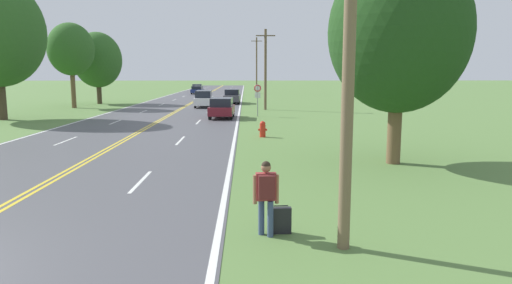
{
  "coord_description": "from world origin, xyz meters",
  "views": [
    {
      "loc": [
        6.36,
        -6.94,
        3.49
      ],
      "look_at": [
        6.69,
        8.5,
        1.14
      ],
      "focal_mm": 32.0,
      "sensor_mm": 36.0,
      "label": 1
    }
  ],
  "objects_px": {
    "traffic_sign": "(258,92)",
    "tree_left_verge": "(399,32)",
    "car_maroon_hatchback_nearest": "(222,107)",
    "car_dark_grey_sedan_mid_near": "(232,96)",
    "hitchhiker_person": "(266,191)",
    "car_white_van_approaching": "(204,98)",
    "fire_hydrant": "(263,129)",
    "suitcase": "(281,220)",
    "car_silver_sedan_receding": "(197,87)",
    "tree_mid_treeline": "(71,49)",
    "tree_behind_sign": "(98,60)",
    "car_dark_blue_hatchback_mid_far": "(197,90)"
  },
  "relations": [
    {
      "from": "fire_hydrant",
      "to": "car_silver_sedan_receding",
      "type": "xyz_separation_m",
      "value": [
        -10.23,
        63.21,
        0.27
      ]
    },
    {
      "from": "tree_behind_sign",
      "to": "car_silver_sedan_receding",
      "type": "bearing_deg",
      "value": 78.51
    },
    {
      "from": "tree_behind_sign",
      "to": "car_white_van_approaching",
      "type": "xyz_separation_m",
      "value": [
        12.29,
        -5.36,
        -4.02
      ]
    },
    {
      "from": "fire_hydrant",
      "to": "car_dark_grey_sedan_mid_near",
      "type": "height_order",
      "value": "car_dark_grey_sedan_mid_near"
    },
    {
      "from": "suitcase",
      "to": "tree_mid_treeline",
      "type": "relative_size",
      "value": 0.08
    },
    {
      "from": "hitchhiker_person",
      "to": "suitcase",
      "type": "distance_m",
      "value": 0.8
    },
    {
      "from": "traffic_sign",
      "to": "tree_left_verge",
      "type": "xyz_separation_m",
      "value": [
        4.79,
        -19.31,
        3.05
      ]
    },
    {
      "from": "tree_mid_treeline",
      "to": "car_dark_blue_hatchback_mid_far",
      "type": "distance_m",
      "value": 31.73
    },
    {
      "from": "car_white_van_approaching",
      "to": "traffic_sign",
      "type": "bearing_deg",
      "value": 25.87
    },
    {
      "from": "hitchhiker_person",
      "to": "traffic_sign",
      "type": "xyz_separation_m",
      "value": [
        0.51,
        27.21,
        0.93
      ]
    },
    {
      "from": "suitcase",
      "to": "fire_hydrant",
      "type": "height_order",
      "value": "fire_hydrant"
    },
    {
      "from": "tree_left_verge",
      "to": "car_dark_blue_hatchback_mid_far",
      "type": "bearing_deg",
      "value": 103.21
    },
    {
      "from": "tree_left_verge",
      "to": "car_dark_grey_sedan_mid_near",
      "type": "bearing_deg",
      "value": 101.77
    },
    {
      "from": "tree_mid_treeline",
      "to": "car_white_van_approaching",
      "type": "bearing_deg",
      "value": 2.99
    },
    {
      "from": "traffic_sign",
      "to": "car_maroon_hatchback_nearest",
      "type": "distance_m",
      "value": 3.32
    },
    {
      "from": "suitcase",
      "to": "car_dark_grey_sedan_mid_near",
      "type": "relative_size",
      "value": 0.13
    },
    {
      "from": "car_dark_grey_sedan_mid_near",
      "to": "car_dark_blue_hatchback_mid_far",
      "type": "xyz_separation_m",
      "value": [
        -6.47,
        23.65,
        -0.11
      ]
    },
    {
      "from": "tree_left_verge",
      "to": "car_silver_sedan_receding",
      "type": "relative_size",
      "value": 1.77
    },
    {
      "from": "car_dark_blue_hatchback_mid_far",
      "to": "car_dark_grey_sedan_mid_near",
      "type": "bearing_deg",
      "value": -163.51
    },
    {
      "from": "hitchhiker_person",
      "to": "tree_mid_treeline",
      "type": "relative_size",
      "value": 0.2
    },
    {
      "from": "fire_hydrant",
      "to": "car_silver_sedan_receding",
      "type": "relative_size",
      "value": 0.19
    },
    {
      "from": "traffic_sign",
      "to": "car_silver_sedan_receding",
      "type": "distance_m",
      "value": 52.34
    },
    {
      "from": "fire_hydrant",
      "to": "car_maroon_hatchback_nearest",
      "type": "distance_m",
      "value": 10.87
    },
    {
      "from": "suitcase",
      "to": "car_silver_sedan_receding",
      "type": "relative_size",
      "value": 0.14
    },
    {
      "from": "tree_behind_sign",
      "to": "car_dark_blue_hatchback_mid_far",
      "type": "distance_m",
      "value": 25.74
    },
    {
      "from": "car_silver_sedan_receding",
      "to": "tree_behind_sign",
      "type": "bearing_deg",
      "value": 166.34
    },
    {
      "from": "suitcase",
      "to": "car_white_van_approaching",
      "type": "relative_size",
      "value": 0.14
    },
    {
      "from": "hitchhiker_person",
      "to": "car_dark_grey_sedan_mid_near",
      "type": "height_order",
      "value": "hitchhiker_person"
    },
    {
      "from": "car_silver_sedan_receding",
      "to": "suitcase",
      "type": "bearing_deg",
      "value": -174.83
    },
    {
      "from": "hitchhiker_person",
      "to": "car_white_van_approaching",
      "type": "relative_size",
      "value": 0.35
    },
    {
      "from": "tree_mid_treeline",
      "to": "car_dark_grey_sedan_mid_near",
      "type": "xyz_separation_m",
      "value": [
        15.64,
        6.3,
        -4.93
      ]
    },
    {
      "from": "car_maroon_hatchback_nearest",
      "to": "car_dark_grey_sedan_mid_near",
      "type": "bearing_deg",
      "value": -179.17
    },
    {
      "from": "hitchhiker_person",
      "to": "fire_hydrant",
      "type": "bearing_deg",
      "value": -5.4
    },
    {
      "from": "car_dark_grey_sedan_mid_near",
      "to": "car_silver_sedan_receding",
      "type": "relative_size",
      "value": 1.07
    },
    {
      "from": "hitchhiker_person",
      "to": "fire_hydrant",
      "type": "xyz_separation_m",
      "value": [
        0.48,
        15.31,
        -0.56
      ]
    },
    {
      "from": "hitchhiker_person",
      "to": "car_dark_grey_sedan_mid_near",
      "type": "bearing_deg",
      "value": -0.92
    },
    {
      "from": "traffic_sign",
      "to": "car_white_van_approaching",
      "type": "height_order",
      "value": "traffic_sign"
    },
    {
      "from": "fire_hydrant",
      "to": "tree_behind_sign",
      "type": "distance_m",
      "value": 32.82
    },
    {
      "from": "tree_left_verge",
      "to": "tree_behind_sign",
      "type": "height_order",
      "value": "tree_left_verge"
    },
    {
      "from": "tree_mid_treeline",
      "to": "tree_behind_sign",
      "type": "bearing_deg",
      "value": 84.03
    },
    {
      "from": "car_maroon_hatchback_nearest",
      "to": "car_silver_sedan_receding",
      "type": "relative_size",
      "value": 0.86
    },
    {
      "from": "traffic_sign",
      "to": "car_dark_grey_sedan_mid_near",
      "type": "distance_m",
      "value": 16.01
    },
    {
      "from": "car_silver_sedan_receding",
      "to": "car_dark_blue_hatchback_mid_far",
      "type": "bearing_deg",
      "value": -176.12
    },
    {
      "from": "tree_mid_treeline",
      "to": "hitchhiker_person",
      "type": "bearing_deg",
      "value": -64.29
    },
    {
      "from": "tree_behind_sign",
      "to": "tree_mid_treeline",
      "type": "height_order",
      "value": "tree_mid_treeline"
    },
    {
      "from": "hitchhiker_person",
      "to": "fire_hydrant",
      "type": "relative_size",
      "value": 1.86
    },
    {
      "from": "car_dark_blue_hatchback_mid_far",
      "to": "tree_behind_sign",
      "type": "bearing_deg",
      "value": 161.53
    },
    {
      "from": "traffic_sign",
      "to": "car_maroon_hatchback_nearest",
      "type": "relative_size",
      "value": 0.66
    },
    {
      "from": "hitchhiker_person",
      "to": "tree_mid_treeline",
      "type": "bearing_deg",
      "value": 22.1
    },
    {
      "from": "car_maroon_hatchback_nearest",
      "to": "car_dark_blue_hatchback_mid_far",
      "type": "relative_size",
      "value": 0.98
    }
  ]
}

